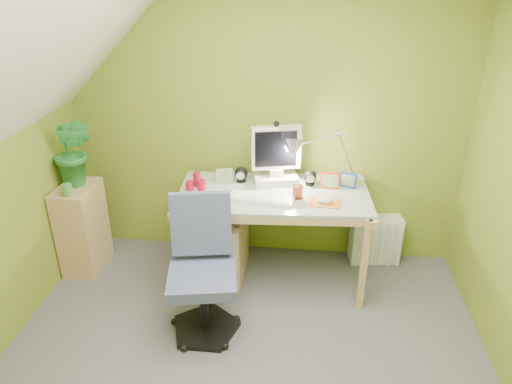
# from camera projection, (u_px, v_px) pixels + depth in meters

# --- Properties ---
(wall_back) EXTENTS (3.20, 0.01, 2.40)m
(wall_back) POSITION_uv_depth(u_px,v_px,m) (264.00, 120.00, 3.75)
(wall_back) COLOR olive
(wall_back) RESTS_ON floor
(slope_ceiling) EXTENTS (1.10, 3.20, 1.10)m
(slope_ceiling) POSITION_uv_depth(u_px,v_px,m) (13.00, 80.00, 2.13)
(slope_ceiling) COLOR white
(slope_ceiling) RESTS_ON wall_left
(desk) EXTENTS (1.48, 0.81, 0.77)m
(desk) POSITION_uv_depth(u_px,v_px,m) (273.00, 236.00, 3.72)
(desk) COLOR tan
(desk) RESTS_ON floor
(monitor) EXTENTS (0.45, 0.32, 0.56)m
(monitor) POSITION_uv_depth(u_px,v_px,m) (276.00, 149.00, 3.59)
(monitor) COLOR beige
(monitor) RESTS_ON desk
(speaker_left) EXTENTS (0.11, 0.11, 0.12)m
(speaker_left) POSITION_uv_depth(u_px,v_px,m) (241.00, 174.00, 3.69)
(speaker_left) COLOR black
(speaker_left) RESTS_ON desk
(speaker_right) EXTENTS (0.12, 0.12, 0.12)m
(speaker_right) POSITION_uv_depth(u_px,v_px,m) (310.00, 178.00, 3.64)
(speaker_right) COLOR black
(speaker_right) RESTS_ON desk
(keyboard) EXTENTS (0.49, 0.21, 0.02)m
(keyboard) POSITION_uv_depth(u_px,v_px,m) (261.00, 198.00, 3.43)
(keyboard) COLOR white
(keyboard) RESTS_ON desk
(mousepad) EXTENTS (0.24, 0.19, 0.01)m
(mousepad) POSITION_uv_depth(u_px,v_px,m) (325.00, 203.00, 3.39)
(mousepad) COLOR #CC631F
(mousepad) RESTS_ON desk
(mouse) EXTENTS (0.13, 0.09, 0.04)m
(mouse) POSITION_uv_depth(u_px,v_px,m) (325.00, 201.00, 3.38)
(mouse) COLOR silver
(mouse) RESTS_ON mousepad
(amber_tumbler) EXTENTS (0.09, 0.09, 0.10)m
(amber_tumbler) POSITION_uv_depth(u_px,v_px,m) (298.00, 192.00, 3.44)
(amber_tumbler) COLOR #933615
(amber_tumbler) RESTS_ON desk
(candle_cluster) EXTENTS (0.16, 0.15, 0.11)m
(candle_cluster) POSITION_uv_depth(u_px,v_px,m) (196.00, 181.00, 3.60)
(candle_cluster) COLOR #B30F25
(candle_cluster) RESTS_ON desk
(photo_frame_red) EXTENTS (0.15, 0.04, 0.13)m
(photo_frame_red) POSITION_uv_depth(u_px,v_px,m) (330.00, 180.00, 3.59)
(photo_frame_red) COLOR red
(photo_frame_red) RESTS_ON desk
(photo_frame_blue) EXTENTS (0.13, 0.07, 0.11)m
(photo_frame_blue) POSITION_uv_depth(u_px,v_px,m) (348.00, 180.00, 3.62)
(photo_frame_blue) COLOR #16379A
(photo_frame_blue) RESTS_ON desk
(photo_frame_green) EXTENTS (0.13, 0.05, 0.11)m
(photo_frame_green) POSITION_uv_depth(u_px,v_px,m) (224.00, 176.00, 3.69)
(photo_frame_green) COLOR #A6B77E
(photo_frame_green) RESTS_ON desk
(desk_lamp) EXTENTS (0.64, 0.37, 0.65)m
(desk_lamp) POSITION_uv_depth(u_px,v_px,m) (336.00, 145.00, 3.53)
(desk_lamp) COLOR silver
(desk_lamp) RESTS_ON desk
(side_ledge) EXTENTS (0.28, 0.42, 0.74)m
(side_ledge) POSITION_uv_depth(u_px,v_px,m) (83.00, 228.00, 3.86)
(side_ledge) COLOR tan
(side_ledge) RESTS_ON floor
(potted_plant) EXTENTS (0.31, 0.25, 0.55)m
(potted_plant) POSITION_uv_depth(u_px,v_px,m) (73.00, 152.00, 3.62)
(potted_plant) COLOR #277531
(potted_plant) RESTS_ON side_ledge
(green_cup) EXTENTS (0.09, 0.09, 0.09)m
(green_cup) POSITION_uv_depth(u_px,v_px,m) (67.00, 190.00, 3.54)
(green_cup) COLOR #49903C
(green_cup) RESTS_ON side_ledge
(task_chair) EXTENTS (0.59, 0.59, 0.92)m
(task_chair) POSITION_uv_depth(u_px,v_px,m) (202.00, 277.00, 3.11)
(task_chair) COLOR #454B71
(task_chair) RESTS_ON floor
(radiator) EXTENTS (0.43, 0.22, 0.41)m
(radiator) POSITION_uv_depth(u_px,v_px,m) (375.00, 239.00, 4.00)
(radiator) COLOR silver
(radiator) RESTS_ON floor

